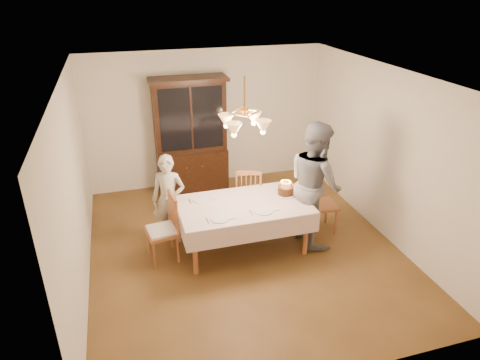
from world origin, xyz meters
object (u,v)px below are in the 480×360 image
object	(u,v)px
elderly_woman	(169,200)
chair_far_side	(249,198)
birthday_cake	(285,191)
china_hutch	(191,137)
dining_table	(244,208)

from	to	relation	value
elderly_woman	chair_far_side	bearing A→B (deg)	31.22
chair_far_side	birthday_cake	size ratio (longest dim) A/B	3.33
china_hutch	birthday_cake	xyz separation A→B (m)	(1.04, -2.15, -0.22)
chair_far_side	elderly_woman	world-z (taller)	elderly_woman
dining_table	birthday_cake	xyz separation A→B (m)	(0.69, 0.10, 0.14)
china_hutch	chair_far_side	bearing A→B (deg)	-66.47
dining_table	chair_far_side	distance (m)	0.84
dining_table	china_hutch	xyz separation A→B (m)	(-0.35, 2.25, 0.36)
elderly_woman	birthday_cake	bearing A→B (deg)	8.24
chair_far_side	dining_table	bearing A→B (deg)	-112.61
elderly_woman	birthday_cake	world-z (taller)	elderly_woman
birthday_cake	elderly_woman	bearing A→B (deg)	165.74
elderly_woman	china_hutch	bearing A→B (deg)	91.19
chair_far_side	birthday_cake	xyz separation A→B (m)	(0.38, -0.64, 0.38)
china_hutch	chair_far_side	xyz separation A→B (m)	(0.66, -1.52, -0.60)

